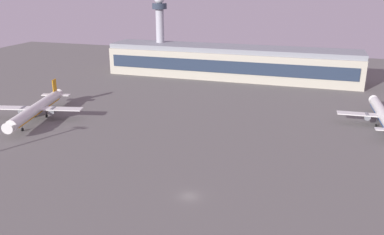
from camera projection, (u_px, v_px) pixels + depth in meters
ground_plane at (189, 196)px, 93.73m from camera, size 416.00×416.00×0.00m
terminal_building at (231, 62)px, 209.06m from camera, size 130.77×22.40×16.40m
control_tower at (160, 27)px, 217.76m from camera, size 8.00×8.00×42.71m
airplane_taxiway_distant at (37, 108)px, 145.34m from camera, size 33.19×42.35×10.97m
airplane_terminal_side at (383, 115)px, 139.02m from camera, size 30.84×39.63×10.17m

